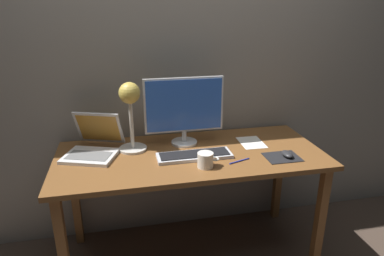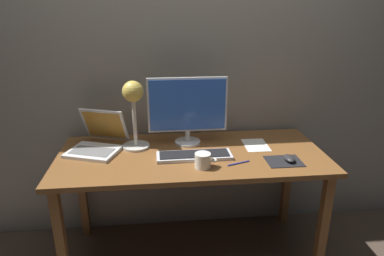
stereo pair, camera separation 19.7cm
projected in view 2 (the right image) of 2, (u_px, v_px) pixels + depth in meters
The scene contains 12 objects.
ground_plane at pixel (192, 253), 2.33m from camera, with size 4.80×4.80×0.00m, color #47382D.
back_wall at pixel (185, 50), 2.26m from camera, with size 4.80×0.06×2.60m, color gray.
desk at pixel (192, 165), 2.11m from camera, with size 1.60×0.70×0.74m.
monitor at pixel (187, 108), 2.15m from camera, with size 0.50×0.17×0.43m.
keyboard_main at pixel (194, 155), 2.02m from camera, with size 0.44×0.15×0.03m.
laptop at pixel (99, 138), 2.13m from camera, with size 0.38×0.41×0.24m.
desk_lamp at pixel (133, 103), 2.07m from camera, with size 0.17×0.17×0.42m.
mousepad at pixel (284, 161), 1.97m from camera, with size 0.20×0.16×0.00m, color black.
mouse at pixel (289, 158), 1.96m from camera, with size 0.06×0.10×0.03m, color #28282B.
coffee_mug at pixel (203, 161), 1.89m from camera, with size 0.12×0.09×0.08m.
paper_sheet_near_mouse at pixel (256, 145), 2.20m from camera, with size 0.15×0.21×0.00m, color white.
pen at pixel (239, 163), 1.94m from camera, with size 0.01×0.01×0.14m, color #2633A5.
Camera 2 is at (-0.19, -1.89, 1.59)m, focal length 32.26 mm.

